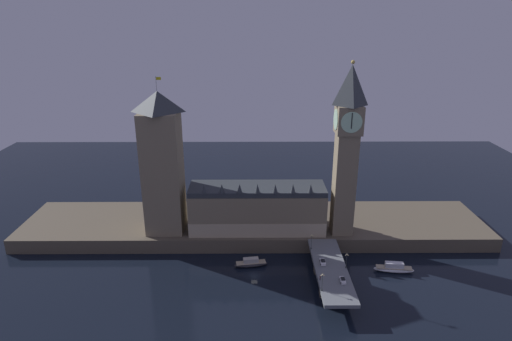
{
  "coord_description": "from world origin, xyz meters",
  "views": [
    {
      "loc": [
        -0.29,
        -148.46,
        98.82
      ],
      "look_at": [
        0.82,
        20.0,
        38.53
      ],
      "focal_mm": 30.0,
      "sensor_mm": 36.0,
      "label": 1
    }
  ],
  "objects": [
    {
      "name": "clock_tower",
      "position": [
        39.56,
        26.02,
        47.17
      ],
      "size": [
        11.16,
        11.27,
        76.39
      ],
      "color": "#7F7056",
      "rests_on": "embankment"
    },
    {
      "name": "street_lamp_mid",
      "position": [
        35.65,
        -5.0,
        11.07
      ],
      "size": [
        1.34,
        0.6,
        6.28
      ],
      "color": "#2D3333",
      "rests_on": "bridge"
    },
    {
      "name": "parliament_hall",
      "position": [
        1.44,
        29.48,
        17.1
      ],
      "size": [
        61.13,
        18.36,
        25.09
      ],
      "color": "#7F7056",
      "rests_on": "embankment"
    },
    {
      "name": "car_northbound_lead",
      "position": [
        27.11,
        -1.77,
        7.86
      ],
      "size": [
        2.05,
        4.52,
        1.54
      ],
      "color": "white",
      "rests_on": "bridge"
    },
    {
      "name": "street_lamp_far",
      "position": [
        24.0,
        9.72,
        11.34
      ],
      "size": [
        1.34,
        0.6,
        6.72
      ],
      "color": "#2D3333",
      "rests_on": "bridge"
    },
    {
      "name": "pedestrian_near_rail",
      "position": [
        24.4,
        -13.03,
        8.1
      ],
      "size": [
        0.38,
        0.38,
        1.81
      ],
      "color": "black",
      "rests_on": "bridge"
    },
    {
      "name": "car_southbound_lead",
      "position": [
        32.54,
        -14.3,
        7.85
      ],
      "size": [
        1.87,
        4.19,
        1.53
      ],
      "color": "white",
      "rests_on": "bridge"
    },
    {
      "name": "boat_downstream",
      "position": [
        57.54,
        3.13,
        1.58
      ],
      "size": [
        16.65,
        5.72,
        4.32
      ],
      "color": "white",
      "rests_on": "ground_plane"
    },
    {
      "name": "bridge",
      "position": [
        29.83,
        -5.0,
        5.27
      ],
      "size": [
        12.33,
        46.0,
        7.14
      ],
      "color": "slate",
      "rests_on": "ground_plane"
    },
    {
      "name": "boat_upstream",
      "position": [
        -1.4,
        7.77,
        1.39
      ],
      "size": [
        14.56,
        5.89,
        3.79
      ],
      "color": "#28282D",
      "rests_on": "ground_plane"
    },
    {
      "name": "street_lamp_near",
      "position": [
        24.0,
        -19.72,
        11.49
      ],
      "size": [
        1.34,
        0.6,
        6.97
      ],
      "color": "#2D3333",
      "rests_on": "bridge"
    },
    {
      "name": "victoria_tower",
      "position": [
        -40.31,
        29.65,
        38.59
      ],
      "size": [
        16.62,
        16.62,
        69.63
      ],
      "color": "#7F7056",
      "rests_on": "embankment"
    },
    {
      "name": "ground_plane",
      "position": [
        0.0,
        0.0,
        0.0
      ],
      "size": [
        400.0,
        400.0,
        0.0
      ],
      "primitive_type": "plane",
      "color": "black"
    },
    {
      "name": "embankment",
      "position": [
        0.0,
        39.0,
        3.31
      ],
      "size": [
        220.0,
        42.0,
        6.62
      ],
      "color": "brown",
      "rests_on": "ground_plane"
    }
  ]
}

